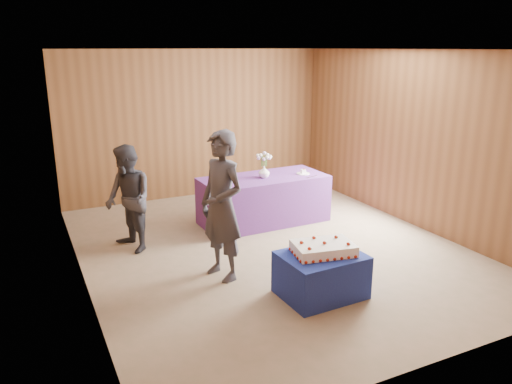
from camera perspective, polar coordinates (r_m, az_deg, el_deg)
ground at (r=7.08m, az=1.67°, el=-6.44°), size 6.00×6.00×0.00m
room_shell at (r=6.60m, az=1.80°, el=8.17°), size 5.04×6.04×2.72m
cake_table at (r=5.77m, az=7.44°, el=-9.36°), size 0.93×0.73×0.50m
serving_table at (r=8.00m, az=0.88°, el=-0.88°), size 2.02×0.94×0.75m
sheet_cake at (r=5.67m, az=7.70°, el=-6.39°), size 0.77×0.59×0.16m
vase at (r=7.84m, az=0.92°, el=2.31°), size 0.19×0.19×0.18m
flower_spray at (r=7.78m, az=0.93°, el=4.12°), size 0.25×0.25×0.19m
platter at (r=7.67m, az=-3.72°, el=1.34°), size 0.40×0.40×0.02m
plate at (r=8.12m, az=5.41°, el=2.11°), size 0.28×0.28×0.01m
cake_slice at (r=8.11m, az=5.42°, el=2.38°), size 0.08×0.07×0.09m
knife at (r=7.95m, az=6.40°, el=1.75°), size 0.25×0.10×0.00m
guest_left at (r=5.94m, az=-3.93°, el=-1.63°), size 0.61×0.76×1.82m
guest_right at (r=6.99m, az=-14.37°, el=-0.80°), size 0.73×0.84×1.48m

